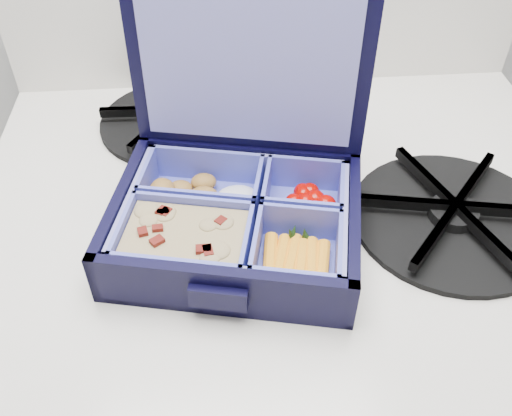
{
  "coord_description": "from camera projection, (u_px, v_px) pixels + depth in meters",
  "views": [
    {
      "loc": [
        -0.01,
        1.3,
        1.28
      ],
      "look_at": [
        0.02,
        1.66,
        0.94
      ],
      "focal_mm": 40.0,
      "sensor_mm": 36.0,
      "label": 1
    }
  ],
  "objects": [
    {
      "name": "bento_box",
      "position": [
        236.0,
        222.0,
        0.49
      ],
      "size": [
        0.24,
        0.2,
        0.05
      ],
      "primitive_type": null,
      "rotation": [
        0.0,
        0.0,
        -0.21
      ],
      "color": "black",
      "rests_on": "stove"
    },
    {
      "name": "burner_grate",
      "position": [
        454.0,
        211.0,
        0.52
      ],
      "size": [
        0.22,
        0.22,
        0.03
      ],
      "primitive_type": "cylinder",
      "rotation": [
        0.0,
        0.0,
        -0.19
      ],
      "color": "black",
      "rests_on": "stove"
    },
    {
      "name": "burner_grate_rear",
      "position": [
        174.0,
        116.0,
        0.64
      ],
      "size": [
        0.17,
        0.17,
        0.02
      ],
      "primitive_type": "cylinder",
      "rotation": [
        0.0,
        0.0,
        -0.03
      ],
      "color": "black",
      "rests_on": "stove"
    },
    {
      "name": "fork",
      "position": [
        232.0,
        158.0,
        0.59
      ],
      "size": [
        0.06,
        0.17,
        0.01
      ],
      "primitive_type": null,
      "rotation": [
        0.0,
        0.0,
        -0.26
      ],
      "color": "silver",
      "rests_on": "stove"
    }
  ]
}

